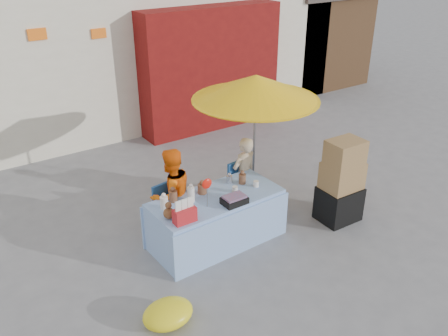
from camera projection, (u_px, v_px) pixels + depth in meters
ground at (245, 250)px, 6.53m from camera, size 80.00×80.00×0.00m
market_table at (216, 219)px, 6.56m from camera, size 1.89×0.92×1.13m
chair_left at (177, 224)px, 6.64m from camera, size 0.54×0.53×0.85m
chair_right at (248, 199)px, 7.28m from camera, size 0.54×0.53×0.85m
vendor_orange at (171, 194)px, 6.56m from camera, size 0.72×0.60×1.35m
vendor_beige at (244, 175)px, 7.22m from camera, size 0.48×0.35×1.22m
umbrella at (256, 88)px, 6.91m from camera, size 1.90×1.90×2.09m
box_stack at (341, 184)px, 6.98m from camera, size 0.61×0.50×1.31m
tarp_bundle at (168, 314)px, 5.26m from camera, size 0.66×0.57×0.26m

